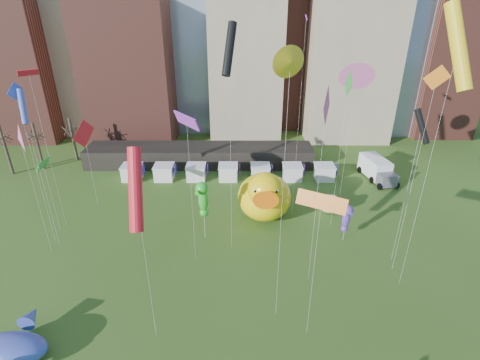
{
  "coord_description": "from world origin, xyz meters",
  "views": [
    {
      "loc": [
        2.8,
        -15.08,
        24.7
      ],
      "look_at": [
        2.82,
        11.0,
        12.0
      ],
      "focal_mm": 27.0,
      "sensor_mm": 36.0,
      "label": 1
    }
  ],
  "objects_px": {
    "small_duck": "(329,203)",
    "box_truck": "(377,169)",
    "seahorse_green": "(203,197)",
    "big_duck": "(265,195)",
    "seahorse_purple": "(347,217)",
    "whale_inflatable": "(13,346)"
  },
  "relations": [
    {
      "from": "small_duck",
      "to": "box_truck",
      "type": "xyz_separation_m",
      "value": [
        9.67,
        10.24,
        0.32
      ]
    },
    {
      "from": "seahorse_green",
      "to": "big_duck",
      "type": "bearing_deg",
      "value": 56.49
    },
    {
      "from": "seahorse_purple",
      "to": "box_truck",
      "type": "distance_m",
      "value": 19.16
    },
    {
      "from": "whale_inflatable",
      "to": "big_duck",
      "type": "bearing_deg",
      "value": 46.13
    },
    {
      "from": "big_duck",
      "to": "seahorse_purple",
      "type": "relative_size",
      "value": 2.03
    },
    {
      "from": "big_duck",
      "to": "small_duck",
      "type": "xyz_separation_m",
      "value": [
        8.62,
        1.44,
        -1.97
      ]
    },
    {
      "from": "seahorse_purple",
      "to": "box_truck",
      "type": "bearing_deg",
      "value": 45.07
    },
    {
      "from": "seahorse_green",
      "to": "box_truck",
      "type": "relative_size",
      "value": 0.92
    },
    {
      "from": "whale_inflatable",
      "to": "box_truck",
      "type": "height_order",
      "value": "box_truck"
    },
    {
      "from": "seahorse_purple",
      "to": "seahorse_green",
      "type": "bearing_deg",
      "value": 162.48
    },
    {
      "from": "small_duck",
      "to": "whale_inflatable",
      "type": "xyz_separation_m",
      "value": [
        -29.15,
        -21.82,
        -0.2
      ]
    },
    {
      "from": "small_duck",
      "to": "seahorse_green",
      "type": "xyz_separation_m",
      "value": [
        -15.81,
        -5.86,
        4.15
      ]
    },
    {
      "from": "big_duck",
      "to": "small_duck",
      "type": "bearing_deg",
      "value": 12.0
    },
    {
      "from": "whale_inflatable",
      "to": "seahorse_purple",
      "type": "bearing_deg",
      "value": 28.96
    },
    {
      "from": "big_duck",
      "to": "box_truck",
      "type": "height_order",
      "value": "big_duck"
    },
    {
      "from": "big_duck",
      "to": "seahorse_purple",
      "type": "distance_m",
      "value": 10.22
    },
    {
      "from": "seahorse_purple",
      "to": "box_truck",
      "type": "relative_size",
      "value": 0.59
    },
    {
      "from": "big_duck",
      "to": "seahorse_green",
      "type": "bearing_deg",
      "value": -145.93
    },
    {
      "from": "box_truck",
      "to": "whale_inflatable",
      "type": "bearing_deg",
      "value": -151.05
    },
    {
      "from": "seahorse_green",
      "to": "seahorse_purple",
      "type": "bearing_deg",
      "value": 23.01
    },
    {
      "from": "seahorse_purple",
      "to": "box_truck",
      "type": "height_order",
      "value": "seahorse_purple"
    },
    {
      "from": "seahorse_purple",
      "to": "whale_inflatable",
      "type": "bearing_deg",
      "value": -167.97
    }
  ]
}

